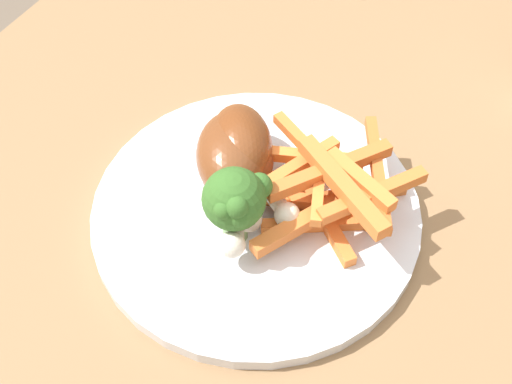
{
  "coord_description": "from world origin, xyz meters",
  "views": [
    {
      "loc": [
        -0.29,
        -0.14,
        1.17
      ],
      "look_at": [
        -0.02,
        0.01,
        0.76
      ],
      "focal_mm": 48.59,
      "sensor_mm": 36.0,
      "label": 1
    }
  ],
  "objects_px": {
    "carrot_fries_pile": "(325,188)",
    "chicken_drumstick_extra": "(233,158)",
    "broccoli_floret_front": "(236,201)",
    "dining_table": "(274,282)",
    "chicken_drumstick_near": "(243,156)",
    "chicken_drumstick_far": "(241,149)",
    "dinner_plate": "(256,213)"
  },
  "relations": [
    {
      "from": "dining_table",
      "to": "dinner_plate",
      "type": "height_order",
      "value": "dinner_plate"
    },
    {
      "from": "dinner_plate",
      "to": "chicken_drumstick_far",
      "type": "relative_size",
      "value": 2.28
    },
    {
      "from": "broccoli_floret_front",
      "to": "chicken_drumstick_near",
      "type": "bearing_deg",
      "value": 25.63
    },
    {
      "from": "dining_table",
      "to": "chicken_drumstick_near",
      "type": "distance_m",
      "value": 0.16
    },
    {
      "from": "carrot_fries_pile",
      "to": "dining_table",
      "type": "bearing_deg",
      "value": 101.18
    },
    {
      "from": "chicken_drumstick_near",
      "to": "chicken_drumstick_far",
      "type": "height_order",
      "value": "chicken_drumstick_far"
    },
    {
      "from": "carrot_fries_pile",
      "to": "chicken_drumstick_extra",
      "type": "xyz_separation_m",
      "value": [
        -0.01,
        0.07,
        0.0
      ]
    },
    {
      "from": "dining_table",
      "to": "carrot_fries_pile",
      "type": "relative_size",
      "value": 7.07
    },
    {
      "from": "dinner_plate",
      "to": "chicken_drumstick_near",
      "type": "bearing_deg",
      "value": 44.68
    },
    {
      "from": "dinner_plate",
      "to": "chicken_drumstick_near",
      "type": "xyz_separation_m",
      "value": [
        0.03,
        0.03,
        0.03
      ]
    },
    {
      "from": "chicken_drumstick_extra",
      "to": "broccoli_floret_front",
      "type": "bearing_deg",
      "value": -146.9
    },
    {
      "from": "carrot_fries_pile",
      "to": "chicken_drumstick_near",
      "type": "distance_m",
      "value": 0.07
    },
    {
      "from": "dinner_plate",
      "to": "carrot_fries_pile",
      "type": "bearing_deg",
      "value": -58.2
    },
    {
      "from": "carrot_fries_pile",
      "to": "chicken_drumstick_extra",
      "type": "bearing_deg",
      "value": 96.75
    },
    {
      "from": "broccoli_floret_front",
      "to": "chicken_drumstick_far",
      "type": "height_order",
      "value": "broccoli_floret_front"
    },
    {
      "from": "dining_table",
      "to": "chicken_drumstick_far",
      "type": "distance_m",
      "value": 0.16
    },
    {
      "from": "dinner_plate",
      "to": "chicken_drumstick_extra",
      "type": "xyz_separation_m",
      "value": [
        0.02,
        0.03,
        0.03
      ]
    },
    {
      "from": "chicken_drumstick_near",
      "to": "chicken_drumstick_far",
      "type": "relative_size",
      "value": 1.0
    },
    {
      "from": "dinner_plate",
      "to": "chicken_drumstick_extra",
      "type": "relative_size",
      "value": 1.93
    },
    {
      "from": "dining_table",
      "to": "chicken_drumstick_near",
      "type": "relative_size",
      "value": 9.7
    },
    {
      "from": "dinner_plate",
      "to": "chicken_drumstick_near",
      "type": "distance_m",
      "value": 0.05
    },
    {
      "from": "carrot_fries_pile",
      "to": "chicken_drumstick_far",
      "type": "relative_size",
      "value": 1.37
    },
    {
      "from": "broccoli_floret_front",
      "to": "chicken_drumstick_extra",
      "type": "distance_m",
      "value": 0.06
    },
    {
      "from": "broccoli_floret_front",
      "to": "chicken_drumstick_near",
      "type": "height_order",
      "value": "broccoli_floret_front"
    },
    {
      "from": "dinner_plate",
      "to": "chicken_drumstick_extra",
      "type": "distance_m",
      "value": 0.05
    },
    {
      "from": "dining_table",
      "to": "carrot_fries_pile",
      "type": "height_order",
      "value": "carrot_fries_pile"
    },
    {
      "from": "broccoli_floret_front",
      "to": "chicken_drumstick_extra",
      "type": "height_order",
      "value": "broccoli_floret_front"
    },
    {
      "from": "broccoli_floret_front",
      "to": "dinner_plate",
      "type": "bearing_deg",
      "value": 1.48
    },
    {
      "from": "carrot_fries_pile",
      "to": "chicken_drumstick_near",
      "type": "height_order",
      "value": "carrot_fries_pile"
    },
    {
      "from": "dinner_plate",
      "to": "carrot_fries_pile",
      "type": "xyz_separation_m",
      "value": [
        0.03,
        -0.04,
        0.03
      ]
    },
    {
      "from": "dining_table",
      "to": "dinner_plate",
      "type": "relative_size",
      "value": 4.26
    },
    {
      "from": "dinner_plate",
      "to": "chicken_drumstick_far",
      "type": "distance_m",
      "value": 0.05
    }
  ]
}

